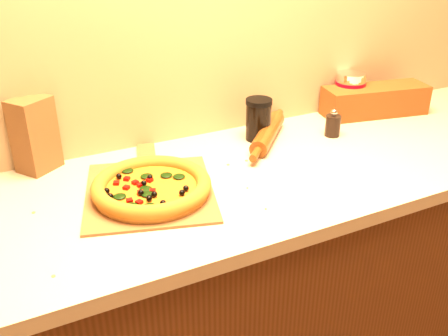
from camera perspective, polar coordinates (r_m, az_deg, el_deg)
cabinet at (r=1.72m, az=1.84°, el=-14.69°), size 2.80×0.65×0.86m
countertop at (r=1.46m, az=2.09°, el=-1.34°), size 2.84×0.68×0.04m
pizza_peel at (r=1.38m, az=-8.51°, el=-2.36°), size 0.43×0.54×0.01m
pizza at (r=1.34m, az=-8.27°, el=-2.13°), size 0.32×0.32×0.05m
pepper_grinder at (r=1.74m, az=12.34°, el=4.84°), size 0.05×0.05×0.10m
rolling_pin at (r=1.67m, az=5.03°, el=4.00°), size 0.30×0.32×0.06m
coffee_canister at (r=1.96m, az=14.16°, el=8.42°), size 0.11×0.11×0.15m
bread_bag at (r=1.97m, az=16.86°, el=7.42°), size 0.41×0.20×0.11m
paper_bag at (r=1.54m, az=-20.84°, el=3.59°), size 0.14×0.13×0.22m
dark_jar at (r=1.66m, az=3.95°, el=5.57°), size 0.09×0.09×0.14m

